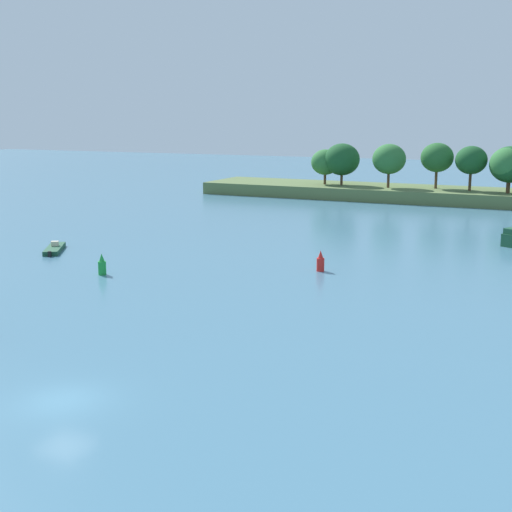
{
  "coord_description": "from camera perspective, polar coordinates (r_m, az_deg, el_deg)",
  "views": [
    {
      "loc": [
        22.05,
        -24.68,
        13.69
      ],
      "look_at": [
        -4.04,
        31.0,
        1.2
      ],
      "focal_mm": 48.3,
      "sensor_mm": 36.0,
      "label": 1
    }
  ],
  "objects": [
    {
      "name": "channel_buoy_red",
      "position": [
        62.18,
        5.36,
        -0.52
      ],
      "size": [
        0.7,
        0.7,
        1.9
      ],
      "color": "red",
      "rests_on": "ground"
    },
    {
      "name": "fishing_skiff",
      "position": [
        74.22,
        -16.35,
        0.58
      ],
      "size": [
        4.22,
        5.54,
        0.97
      ],
      "color": "#19472D",
      "rests_on": "ground"
    },
    {
      "name": "treeline_island",
      "position": [
        116.63,
        14.94,
        5.89
      ],
      "size": [
        78.07,
        13.55,
        9.5
      ],
      "color": "#566B3D",
      "rests_on": "ground"
    },
    {
      "name": "ground_plane",
      "position": [
        35.82,
        -15.69,
        -11.44
      ],
      "size": [
        400.0,
        400.0,
        0.0
      ],
      "primitive_type": "plane",
      "color": "teal"
    },
    {
      "name": "channel_buoy_green",
      "position": [
        62.02,
        -12.63,
        -0.79
      ],
      "size": [
        0.7,
        0.7,
        1.9
      ],
      "color": "green",
      "rests_on": "ground"
    }
  ]
}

